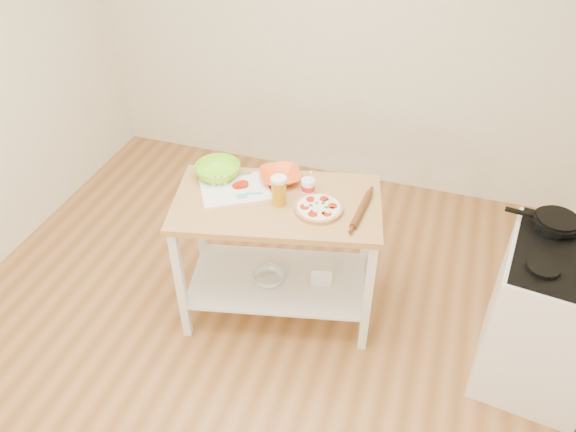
# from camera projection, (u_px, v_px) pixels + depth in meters

# --- Properties ---
(room_shell) EXTENTS (4.04, 4.54, 2.74)m
(room_shell) POSITION_uv_depth(u_px,v_px,m) (217.00, 186.00, 2.61)
(room_shell) COLOR #AE7440
(room_shell) RESTS_ON ground
(prep_island) EXTENTS (1.32, 0.91, 0.90)m
(prep_island) POSITION_uv_depth(u_px,v_px,m) (278.00, 234.00, 3.42)
(prep_island) COLOR tan
(prep_island) RESTS_ON ground
(gas_stove) EXTENTS (0.66, 0.75, 1.11)m
(gas_stove) POSITION_uv_depth(u_px,v_px,m) (547.00, 318.00, 3.13)
(gas_stove) COLOR white
(gas_stove) RESTS_ON ground
(skillet) EXTENTS (0.39, 0.25, 0.03)m
(skillet) POSITION_uv_depth(u_px,v_px,m) (556.00, 221.00, 3.00)
(skillet) COLOR black
(skillet) RESTS_ON gas_stove
(pizza) EXTENTS (0.28, 0.28, 0.04)m
(pizza) POSITION_uv_depth(u_px,v_px,m) (319.00, 208.00, 3.19)
(pizza) COLOR tan
(pizza) RESTS_ON prep_island
(cutting_board) EXTENTS (0.50, 0.46, 0.04)m
(cutting_board) POSITION_uv_depth(u_px,v_px,m) (235.00, 189.00, 3.35)
(cutting_board) COLOR white
(cutting_board) RESTS_ON prep_island
(spatula) EXTENTS (0.14, 0.10, 0.01)m
(spatula) POSITION_uv_depth(u_px,v_px,m) (248.00, 195.00, 3.29)
(spatula) COLOR #44C2AC
(spatula) RESTS_ON cutting_board
(knife) EXTENTS (0.24, 0.17, 0.01)m
(knife) POSITION_uv_depth(u_px,v_px,m) (224.00, 177.00, 3.43)
(knife) COLOR silver
(knife) RESTS_ON cutting_board
(orange_bowl) EXTENTS (0.34, 0.34, 0.06)m
(orange_bowl) POSITION_uv_depth(u_px,v_px,m) (280.00, 176.00, 3.41)
(orange_bowl) COLOR #FF5A1F
(orange_bowl) RESTS_ON prep_island
(green_bowl) EXTENTS (0.37, 0.37, 0.09)m
(green_bowl) POSITION_uv_depth(u_px,v_px,m) (218.00, 171.00, 3.43)
(green_bowl) COLOR #87E61A
(green_bowl) RESTS_ON prep_island
(beer_pint) EXTENTS (0.09, 0.09, 0.18)m
(beer_pint) POSITION_uv_depth(u_px,v_px,m) (279.00, 191.00, 3.19)
(beer_pint) COLOR #B88410
(beer_pint) RESTS_ON prep_island
(yogurt_tub) EXTENTS (0.08, 0.08, 0.17)m
(yogurt_tub) POSITION_uv_depth(u_px,v_px,m) (308.00, 187.00, 3.29)
(yogurt_tub) COLOR white
(yogurt_tub) RESTS_ON prep_island
(rolling_pin) EXTENTS (0.06, 0.34, 0.04)m
(rolling_pin) POSITION_uv_depth(u_px,v_px,m) (361.00, 209.00, 3.17)
(rolling_pin) COLOR brown
(rolling_pin) RESTS_ON prep_island
(shelf_glass_bowl) EXTENTS (0.27, 0.27, 0.06)m
(shelf_glass_bowl) POSITION_uv_depth(u_px,v_px,m) (268.00, 277.00, 3.63)
(shelf_glass_bowl) COLOR silver
(shelf_glass_bowl) RESTS_ON prep_island
(shelf_bin) EXTENTS (0.16, 0.16, 0.13)m
(shelf_bin) POSITION_uv_depth(u_px,v_px,m) (322.00, 271.00, 3.63)
(shelf_bin) COLOR white
(shelf_bin) RESTS_ON prep_island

